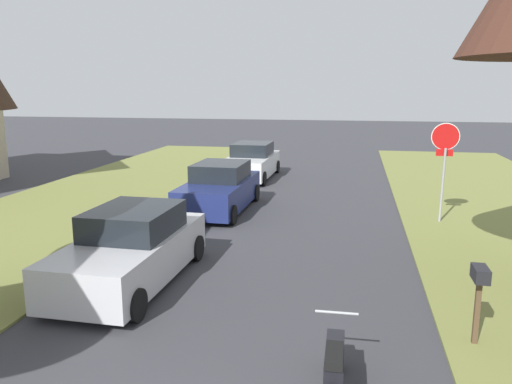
{
  "coord_description": "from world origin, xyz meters",
  "views": [
    {
      "loc": [
        2.1,
        -3.28,
        4.05
      ],
      "look_at": [
        -0.02,
        7.64,
        1.75
      ],
      "focal_mm": 35.76,
      "sensor_mm": 36.0,
      "label": 1
    }
  ],
  "objects": [
    {
      "name": "parked_sedan_navy",
      "position": [
        -2.26,
        12.76,
        0.72
      ],
      "size": [
        2.02,
        4.44,
        1.57
      ],
      "color": "navy",
      "rests_on": "ground"
    },
    {
      "name": "curbside_mailbox",
      "position": [
        4.09,
        4.71,
        1.06
      ],
      "size": [
        0.22,
        0.44,
        1.27
      ],
      "color": "brown",
      "rests_on": "grass_verge_right"
    },
    {
      "name": "parked_sedan_silver",
      "position": [
        -2.4,
        6.21,
        0.72
      ],
      "size": [
        2.02,
        4.44,
        1.57
      ],
      "color": "#BCBCC1",
      "rests_on": "ground"
    },
    {
      "name": "parked_sedan_white",
      "position": [
        -2.43,
        18.94,
        0.72
      ],
      "size": [
        2.02,
        4.44,
        1.57
      ],
      "color": "white",
      "rests_on": "ground"
    },
    {
      "name": "stop_sign_far",
      "position": [
        4.71,
        12.43,
        2.19
      ],
      "size": [
        0.81,
        0.29,
        2.97
      ],
      "color": "#9EA0A5",
      "rests_on": "grass_verge_right"
    },
    {
      "name": "parked_motorcycle",
      "position": [
        1.95,
        2.81,
        0.48
      ],
      "size": [
        0.6,
        2.05,
        0.97
      ],
      "color": "black",
      "rests_on": "ground"
    }
  ]
}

